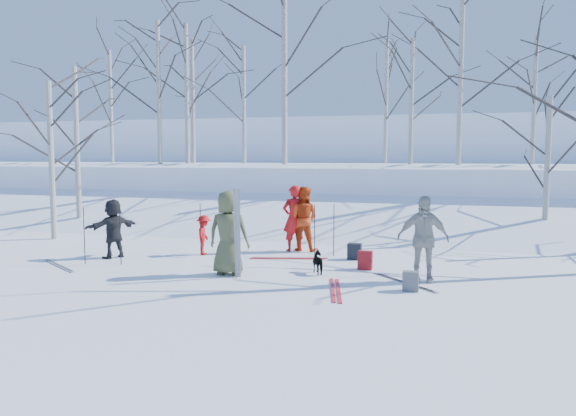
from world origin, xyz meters
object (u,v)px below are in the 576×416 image
(skier_red_north, at_px, (294,218))
(skier_grey_west, at_px, (113,228))
(skier_cream_east, at_px, (423,239))
(backpack_grey, at_px, (411,281))
(skier_red_seated, at_px, (204,235))
(dog, at_px, (320,262))
(backpack_dark, at_px, (355,251))
(skier_olive_center, at_px, (228,233))
(backpack_red, at_px, (365,260))
(skier_redor_behind, at_px, (303,219))

(skier_red_north, relative_size, skier_grey_west, 1.19)
(skier_grey_west, bearing_deg, skier_cream_east, 113.42)
(backpack_grey, bearing_deg, skier_red_north, 131.88)
(skier_red_seated, relative_size, dog, 1.79)
(dog, xyz_separation_m, backpack_dark, (0.47, 1.86, -0.05))
(skier_olive_center, bearing_deg, backpack_grey, 170.57)
(skier_olive_center, relative_size, backpack_red, 4.36)
(backpack_dark, bearing_deg, dog, -104.17)
(skier_red_north, bearing_deg, backpack_grey, 91.70)
(skier_redor_behind, height_order, dog, skier_redor_behind)
(skier_red_seated, height_order, skier_grey_west, skier_grey_west)
(skier_red_seated, distance_m, skier_cream_east, 5.83)
(skier_redor_behind, xyz_separation_m, backpack_dark, (1.55, -0.90, -0.67))
(skier_olive_center, height_order, skier_grey_west, skier_olive_center)
(skier_olive_center, height_order, skier_redor_behind, skier_olive_center)
(skier_red_north, height_order, skier_cream_east, skier_red_north)
(skier_red_north, height_order, skier_red_seated, skier_red_north)
(skier_olive_center, xyz_separation_m, skier_cream_east, (4.07, 0.49, -0.03))
(skier_redor_behind, height_order, skier_cream_east, skier_cream_east)
(skier_red_north, distance_m, backpack_dark, 2.07)
(dog, xyz_separation_m, backpack_red, (0.90, 0.71, -0.04))
(dog, bearing_deg, backpack_grey, 118.27)
(skier_redor_behind, distance_m, skier_red_seated, 2.69)
(skier_grey_west, height_order, backpack_grey, skier_grey_west)
(skier_red_north, distance_m, skier_grey_west, 4.67)
(skier_redor_behind, relative_size, skier_cream_east, 0.98)
(backpack_red, distance_m, backpack_grey, 2.12)
(dog, bearing_deg, skier_grey_west, -37.94)
(skier_redor_behind, xyz_separation_m, skier_cream_east, (3.28, -2.92, 0.02))
(backpack_dark, bearing_deg, skier_red_north, 156.28)
(skier_redor_behind, height_order, backpack_red, skier_redor_behind)
(skier_red_seated, xyz_separation_m, backpack_dark, (3.87, 0.42, -0.32))
(skier_cream_east, bearing_deg, skier_olive_center, 178.71)
(backpack_grey, bearing_deg, skier_redor_behind, 129.02)
(skier_red_seated, xyz_separation_m, skier_cream_east, (5.60, -1.60, 0.37))
(skier_redor_behind, distance_m, backpack_grey, 4.99)
(skier_redor_behind, height_order, backpack_grey, skier_redor_behind)
(skier_red_north, bearing_deg, dog, 76.32)
(skier_cream_east, xyz_separation_m, backpack_dark, (-1.72, 2.02, -0.69))
(backpack_dark, bearing_deg, backpack_red, -69.50)
(skier_cream_east, relative_size, skier_grey_west, 1.19)
(backpack_grey, bearing_deg, skier_grey_west, 168.59)
(skier_redor_behind, relative_size, skier_grey_west, 1.17)
(skier_olive_center, bearing_deg, backpack_red, -156.90)
(skier_olive_center, relative_size, backpack_dark, 4.57)
(skier_red_seated, bearing_deg, skier_grey_west, 101.86)
(skier_cream_east, bearing_deg, skier_red_north, 133.25)
(backpack_grey, bearing_deg, skier_cream_east, 79.47)
(backpack_red, bearing_deg, skier_redor_behind, 134.16)
(skier_olive_center, distance_m, skier_grey_west, 3.71)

